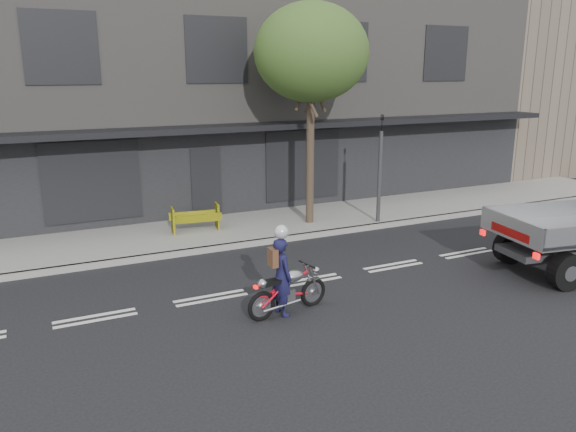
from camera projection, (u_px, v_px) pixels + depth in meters
The scene contains 10 objects.
ground at pixel (309, 281), 13.18m from camera, with size 80.00×80.00×0.00m, color black.
sidewalk at pixel (239, 228), 17.27m from camera, with size 32.00×3.20×0.15m, color gray.
kerb at pixel (258, 242), 15.87m from camera, with size 32.00×0.20×0.15m, color gray.
building_main at pixel (178, 91), 22.05m from camera, with size 26.00×10.00×8.00m, color slate.
building_neighbour at pixel (544, 66), 30.09m from camera, with size 14.00×10.00×10.00m, color brown.
street_tree at pixel (311, 53), 16.43m from camera, with size 3.40×3.40×6.74m.
traffic_light_pole at pixel (380, 175), 17.43m from camera, with size 0.12×0.12×3.50m.
motorcycle at pixel (288, 289), 11.34m from camera, with size 1.89×0.56×0.98m.
rider at pixel (281, 277), 11.20m from camera, with size 0.59×0.38×1.61m, color #151438.
construction_barrier at pixel (198, 219), 16.45m from camera, with size 1.45×0.58×0.81m, color yellow, non-canonical shape.
Camera 1 is at (-5.74, -10.97, 4.80)m, focal length 35.00 mm.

